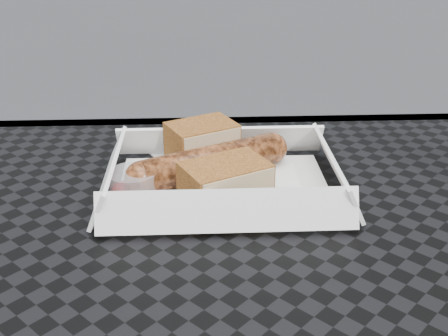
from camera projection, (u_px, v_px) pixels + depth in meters
name	position (u px, v px, depth m)	size (l,w,h in m)	color
food_tray	(224.00, 188.00, 0.59)	(0.22, 0.15, 0.00)	white
bratwurst	(210.00, 162.00, 0.60)	(0.18, 0.11, 0.04)	brown
bread_near	(202.00, 143.00, 0.64)	(0.07, 0.05, 0.05)	#8F5C23
bread_far	(225.00, 183.00, 0.55)	(0.08, 0.05, 0.04)	#8F5C23
veg_garnish	(277.00, 207.00, 0.55)	(0.03, 0.03, 0.00)	#FE590B
napkin	(217.00, 159.00, 0.66)	(0.12, 0.12, 0.00)	white
condiment_cup_sauce	(133.00, 185.00, 0.57)	(0.05, 0.05, 0.03)	maroon
condiment_cup_empty	(219.00, 168.00, 0.61)	(0.05, 0.05, 0.03)	silver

